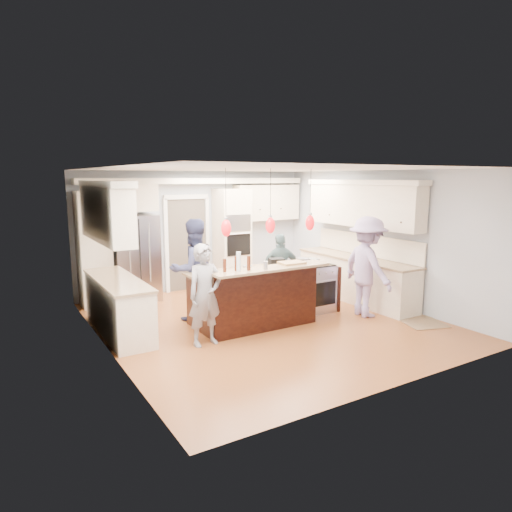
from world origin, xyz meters
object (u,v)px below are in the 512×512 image
Objects in this scene: refrigerator at (135,258)px; person_bar_end at (205,295)px; person_far_left at (193,270)px; island_range at (313,287)px; kitchen_island at (252,297)px.

refrigerator is 3.10m from person_bar_end.
person_far_left is (0.37, 1.30, 0.13)m from person_bar_end.
person_bar_end is at bearing -87.05° from refrigerator.
person_far_left is at bearing 69.16° from person_bar_end.
refrigerator reaches higher than island_range.
person_far_left reaches higher than kitchen_island.
person_far_left reaches higher than person_bar_end.
refrigerator is 0.86× the size of kitchen_island.
person_bar_end reaches higher than island_range.
kitchen_island is at bearing 19.65° from person_bar_end.
person_bar_end is 0.86× the size of person_far_left.
person_far_left is at bearing -73.48° from refrigerator.
refrigerator reaches higher than person_bar_end.
person_far_left is (-0.77, 0.78, 0.43)m from kitchen_island.
island_range is 2.34m from person_far_left.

